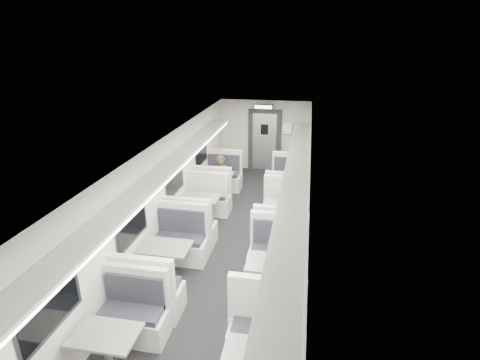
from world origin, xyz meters
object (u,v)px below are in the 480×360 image
at_px(booth_right_c, 273,281).
at_px(booth_left_a, 217,186).
at_px(booth_left_b, 200,211).
at_px(vestibule_door, 264,141).
at_px(booth_right_a, 288,191).
at_px(exit_sign, 263,107).
at_px(passenger, 221,181).
at_px(booth_right_b, 283,220).
at_px(booth_left_c, 166,264).
at_px(booth_left_d, 109,355).

bearing_deg(booth_right_c, booth_left_a, 115.93).
xyz_separation_m(booth_left_b, vestibule_door, (1.00, 4.45, 0.64)).
xyz_separation_m(booth_right_a, exit_sign, (-1.00, 2.25, 1.88)).
bearing_deg(booth_right_c, booth_left_b, 129.24).
bearing_deg(passenger, booth_right_b, -49.44).
height_order(booth_left_c, booth_right_c, booth_right_c).
bearing_deg(booth_right_b, booth_left_d, -114.71).
bearing_deg(exit_sign, booth_right_c, -81.14).
bearing_deg(booth_right_b, booth_left_b, 178.12).
xyz_separation_m(booth_left_d, vestibule_door, (1.00, 8.86, 0.66)).
xyz_separation_m(booth_left_c, vestibule_door, (1.00, 6.73, 0.64)).
relative_size(booth_right_b, passenger, 1.56).
xyz_separation_m(booth_left_a, booth_left_d, (0.00, -6.08, -0.02)).
height_order(booth_right_c, passenger, passenger).
xyz_separation_m(booth_left_d, exit_sign, (1.00, 8.38, 1.90)).
bearing_deg(booth_left_a, booth_left_b, -90.00).
distance_m(booth_left_c, vestibule_door, 6.83).
distance_m(booth_left_b, booth_right_c, 3.16).
bearing_deg(booth_left_b, passenger, 80.34).
xyz_separation_m(booth_left_c, passenger, (0.22, 3.56, 0.32)).
distance_m(booth_left_c, booth_right_a, 4.47).
xyz_separation_m(booth_right_c, passenger, (-1.78, 3.73, 0.31)).
bearing_deg(vestibule_door, booth_right_a, -69.92).
bearing_deg(exit_sign, booth_left_a, -113.50).
xyz_separation_m(booth_left_c, booth_right_a, (2.00, 3.99, -0.00)).
xyz_separation_m(booth_left_b, booth_right_b, (2.00, -0.07, -0.00)).
xyz_separation_m(passenger, exit_sign, (0.78, 2.68, 1.56)).
relative_size(booth_left_a, booth_right_b, 0.99).
height_order(booth_left_d, vestibule_door, vestibule_door).
xyz_separation_m(booth_left_a, booth_right_b, (2.00, -1.73, 0.00)).
bearing_deg(vestibule_door, booth_left_a, -109.74).
relative_size(booth_left_d, exit_sign, 3.39).
bearing_deg(booth_left_a, exit_sign, 66.50).
relative_size(booth_left_a, booth_left_d, 1.06).
distance_m(booth_left_b, booth_left_d, 4.41).
bearing_deg(booth_right_a, booth_right_c, -90.00).
bearing_deg(passenger, booth_left_a, 107.51).
bearing_deg(exit_sign, booth_right_b, -76.06).
height_order(booth_left_a, vestibule_door, vestibule_door).
bearing_deg(booth_right_b, booth_left_c, -132.12).
relative_size(booth_right_a, booth_right_b, 1.00).
bearing_deg(booth_left_d, vestibule_door, 83.56).
bearing_deg(booth_left_b, vestibule_door, 77.34).
height_order(booth_left_a, exit_sign, exit_sign).
bearing_deg(booth_right_b, vestibule_door, 102.48).
xyz_separation_m(booth_left_b, exit_sign, (1.00, 3.96, 1.88)).
xyz_separation_m(booth_left_a, exit_sign, (1.00, 2.30, 1.88)).
bearing_deg(booth_left_c, passenger, 86.49).
xyz_separation_m(booth_left_a, booth_left_b, (0.00, -1.66, 0.00)).
xyz_separation_m(booth_right_a, passenger, (-1.78, -0.43, 0.32)).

